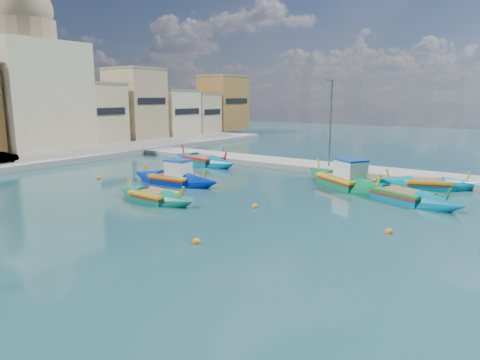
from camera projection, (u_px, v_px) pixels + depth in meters
ground at (294, 236)px, 20.35m from camera, size 160.00×160.00×0.00m
east_quay at (400, 175)px, 34.69m from camera, size 4.00×70.00×0.50m
north_townhouses at (8, 111)px, 47.14m from camera, size 83.20×7.87×10.19m
church_block at (31, 80)px, 49.50m from camera, size 10.00×10.00×19.10m
quay_street_lamp at (330, 122)px, 36.88m from camera, size 1.18×0.16×8.00m
luzzu_turquoise_cabin at (345, 181)px, 31.40m from camera, size 7.38×9.80×3.28m
luzzu_blue_cabin at (174, 179)px, 32.43m from camera, size 2.58×8.36×2.92m
luzzu_cyan_mid at (203, 161)px, 41.68m from camera, size 4.30×9.79×2.82m
luzzu_green at (154, 197)px, 27.09m from camera, size 1.99×7.05×2.21m
luzzu_blue_south at (401, 197)px, 27.14m from camera, size 5.07×8.74×2.49m
luzzu_cyan_south at (426, 185)px, 30.78m from camera, size 4.77×7.71×2.36m
mooring_buoys at (210, 207)px, 25.40m from camera, size 23.61×23.61×0.36m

